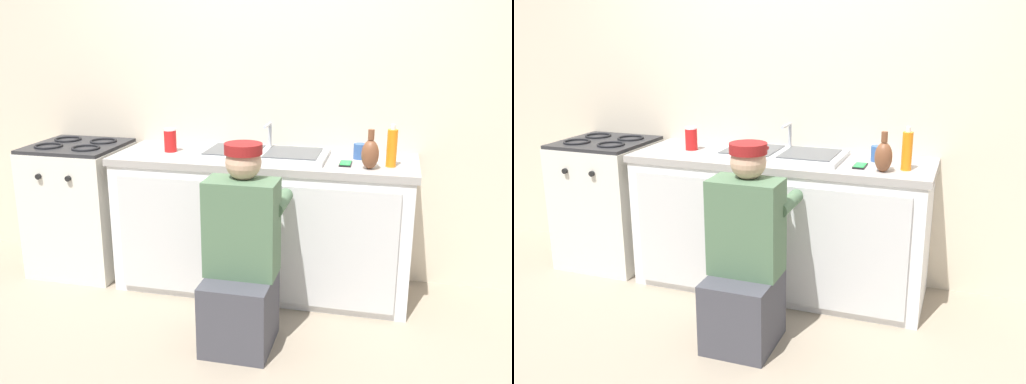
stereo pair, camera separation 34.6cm
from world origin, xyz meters
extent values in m
plane|color=gray|center=(0.00, 0.00, 0.00)|extent=(12.00, 12.00, 0.00)
cube|color=beige|center=(0.00, 0.65, 1.25)|extent=(6.00, 0.10, 2.50)
cube|color=white|center=(0.00, 0.30, 0.42)|extent=(1.87, 0.60, 0.84)
cube|color=silver|center=(-0.45, -0.01, 0.42)|extent=(0.82, 0.02, 0.74)
cube|color=silver|center=(0.45, -0.01, 0.42)|extent=(0.82, 0.02, 0.74)
cube|color=#9E9993|center=(0.00, 0.30, 0.87)|extent=(1.91, 0.62, 0.04)
cube|color=silver|center=(0.00, 0.30, 0.90)|extent=(0.80, 0.44, 0.03)
cube|color=#4C4F51|center=(-0.19, 0.30, 0.92)|extent=(0.33, 0.35, 0.01)
cube|color=#4C4F51|center=(0.19, 0.30, 0.92)|extent=(0.33, 0.35, 0.01)
cylinder|color=#B7BABF|center=(0.00, 0.49, 0.98)|extent=(0.02, 0.02, 0.18)
cylinder|color=#B7BABF|center=(0.00, 0.41, 1.07)|extent=(0.02, 0.16, 0.02)
cube|color=silver|center=(-1.31, 0.30, 0.44)|extent=(0.61, 0.60, 0.88)
cube|color=#262628|center=(-1.31, 0.30, 0.89)|extent=(0.60, 0.59, 0.02)
torus|color=black|center=(-1.45, 0.18, 0.91)|extent=(0.19, 0.19, 0.02)
torus|color=black|center=(-1.17, 0.18, 0.91)|extent=(0.19, 0.19, 0.02)
torus|color=black|center=(-1.45, 0.42, 0.91)|extent=(0.19, 0.19, 0.02)
torus|color=black|center=(-1.17, 0.42, 0.91)|extent=(0.19, 0.19, 0.02)
cylinder|color=black|center=(-1.42, -0.01, 0.75)|extent=(0.04, 0.02, 0.04)
cylinder|color=black|center=(-1.21, -0.01, 0.75)|extent=(0.04, 0.02, 0.04)
cube|color=#3F3F47|center=(0.04, -0.46, 0.20)|extent=(0.36, 0.40, 0.40)
cube|color=#4C6B4C|center=(0.04, -0.40, 0.66)|extent=(0.38, 0.22, 0.52)
sphere|color=tan|center=(0.04, -0.36, 1.01)|extent=(0.19, 0.19, 0.19)
cylinder|color=maroon|center=(0.04, -0.36, 1.08)|extent=(0.20, 0.20, 0.06)
cube|color=maroon|center=(0.04, -0.27, 1.06)|extent=(0.13, 0.09, 0.02)
cylinder|color=#4C6B4C|center=(-0.13, -0.20, 0.75)|extent=(0.08, 0.30, 0.08)
cylinder|color=#4C6B4C|center=(0.21, -0.20, 0.75)|extent=(0.08, 0.30, 0.08)
cube|color=black|center=(0.52, 0.20, 0.89)|extent=(0.07, 0.14, 0.01)
cube|color=green|center=(0.52, 0.20, 0.90)|extent=(0.06, 0.12, 0.00)
cylinder|color=red|center=(-0.63, 0.30, 0.96)|extent=(0.08, 0.08, 0.14)
cylinder|color=white|center=(-0.63, 0.30, 1.03)|extent=(0.08, 0.08, 0.01)
ellipsoid|color=brown|center=(0.67, 0.13, 0.97)|extent=(0.10, 0.10, 0.17)
cylinder|color=brown|center=(0.67, 0.13, 1.09)|extent=(0.04, 0.04, 0.06)
cylinder|color=orange|center=(0.79, 0.21, 1.00)|extent=(0.06, 0.06, 0.22)
cylinder|color=white|center=(0.79, 0.21, 1.12)|extent=(0.03, 0.03, 0.03)
cylinder|color=#335699|center=(0.59, 0.38, 0.94)|extent=(0.08, 0.08, 0.09)
torus|color=#335699|center=(0.65, 0.38, 0.94)|extent=(0.06, 0.01, 0.06)
camera|label=1|loc=(0.78, -3.13, 1.69)|focal=40.00mm
camera|label=2|loc=(1.12, -3.03, 1.69)|focal=40.00mm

